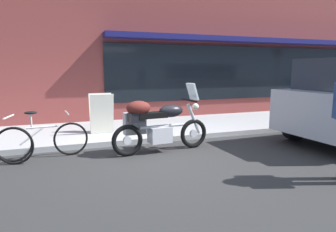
# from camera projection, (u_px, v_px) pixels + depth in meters

# --- Properties ---
(ground_plane) EXTENTS (80.00, 80.00, 0.00)m
(ground_plane) POSITION_uv_depth(u_px,v_px,m) (163.00, 157.00, 5.68)
(ground_plane) COLOR #2D2D2D
(storefront_building) EXTENTS (23.08, 0.90, 7.38)m
(storefront_building) POSITION_uv_depth(u_px,v_px,m) (314.00, 18.00, 11.39)
(storefront_building) COLOR brown
(storefront_building) RESTS_ON ground_plane
(touring_motorcycle) EXTENTS (2.10, 0.62, 1.39)m
(touring_motorcycle) POSITION_uv_depth(u_px,v_px,m) (155.00, 123.00, 5.96)
(touring_motorcycle) COLOR black
(touring_motorcycle) RESTS_ON ground_plane
(parked_bicycle) EXTENTS (1.65, 0.48, 0.92)m
(parked_bicycle) POSITION_uv_depth(u_px,v_px,m) (43.00, 140.00, 5.57)
(parked_bicycle) COLOR black
(parked_bicycle) RESTS_ON ground_plane
(sandwich_board_sign) EXTENTS (0.55, 0.42, 0.96)m
(sandwich_board_sign) POSITION_uv_depth(u_px,v_px,m) (101.00, 113.00, 7.23)
(sandwich_board_sign) COLOR silver
(sandwich_board_sign) RESTS_ON sidewalk_curb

